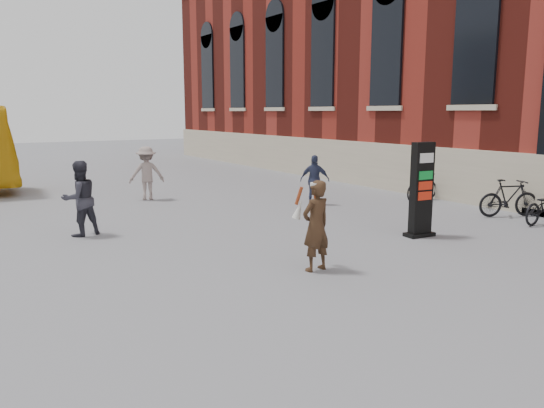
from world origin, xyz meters
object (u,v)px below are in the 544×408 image
woman (316,225)px  bike_5 (509,198)px  bike_7 (422,186)px  pedestrian_b (147,173)px  pedestrian_a (80,199)px  pedestrian_c (315,180)px  info_pylon (421,190)px

woman → bike_5: size_ratio=0.95×
woman → bike_7: bearing=-156.9°
woman → pedestrian_b: pedestrian_b is taller
pedestrian_a → pedestrian_b: pedestrian_a is taller
bike_7 → pedestrian_a: bearing=79.0°
woman → pedestrian_a: 6.24m
woman → pedestrian_b: 9.84m
pedestrian_b → pedestrian_c: 5.83m
pedestrian_b → pedestrian_c: size_ratio=1.13×
pedestrian_a → bike_5: (11.09, -4.05, -0.37)m
info_pylon → bike_7: (4.06, 3.66, -0.65)m
woman → bike_5: 8.04m
info_pylon → pedestrian_c: bearing=89.2°
bike_5 → bike_7: 3.28m
info_pylon → bike_5: info_pylon is taller
info_pylon → bike_5: (4.06, 0.38, -0.60)m
woman → bike_5: bearing=-177.5°
woman → pedestrian_a: pedestrian_a is taller
pedestrian_a → pedestrian_c: (7.53, 0.58, -0.11)m
pedestrian_b → bike_5: size_ratio=1.00×
woman → bike_7: 9.17m
pedestrian_c → bike_5: pedestrian_c is taller
pedestrian_a → bike_7: 11.12m
info_pylon → pedestrian_c: info_pylon is taller
pedestrian_c → woman: bearing=96.2°
pedestrian_a → bike_5: pedestrian_a is taller
info_pylon → pedestrian_b: (-3.84, 8.90, -0.23)m
pedestrian_c → bike_7: pedestrian_c is taller
woman → pedestrian_b: size_ratio=0.95×
info_pylon → pedestrian_a: size_ratio=1.24×
pedestrian_c → info_pylon: bearing=126.7°
info_pylon → bike_7: 5.51m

